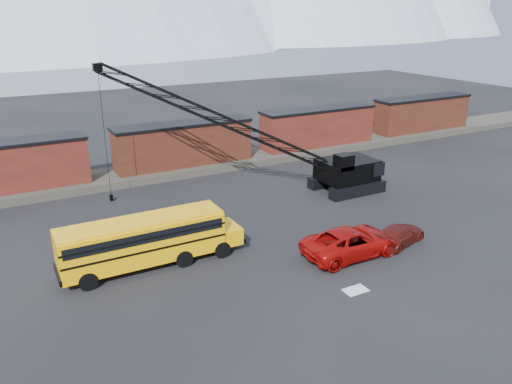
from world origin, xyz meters
TOP-DOWN VIEW (x-y plane):
  - ground at (0.00, 0.00)m, footprint 160.00×160.00m
  - gravel_berm at (0.00, 22.00)m, footprint 120.00×5.00m
  - boxcar_west_near at (-16.00, 22.00)m, footprint 13.70×3.10m
  - boxcar_mid at (0.00, 22.00)m, footprint 13.70×3.10m
  - boxcar_east_near at (16.00, 22.00)m, footprint 13.70×3.10m
  - boxcar_east_far at (32.00, 22.00)m, footprint 13.70×3.10m
  - snow_patch at (0.50, -4.00)m, footprint 1.40×0.90m
  - school_bus at (-8.98, 4.50)m, footprint 11.65×2.65m
  - red_pickup at (3.01, -0.36)m, footprint 6.71×3.12m
  - maroon_suv at (6.93, -0.59)m, footprint 5.03×3.12m
  - crawler_crane at (0.39, 13.41)m, footprint 22.34×9.70m

SIDE VIEW (x-z plane):
  - ground at x=0.00m, z-range 0.00..0.00m
  - snow_patch at x=0.50m, z-range 0.00..0.02m
  - gravel_berm at x=0.00m, z-range 0.00..0.70m
  - maroon_suv at x=6.93m, z-range 0.00..1.36m
  - red_pickup at x=3.01m, z-range 0.00..1.86m
  - school_bus at x=-8.98m, z-range 0.20..3.39m
  - boxcar_west_near at x=-16.00m, z-range 0.68..4.85m
  - boxcar_mid at x=0.00m, z-range 0.68..4.85m
  - boxcar_east_near at x=16.00m, z-range 0.68..4.85m
  - boxcar_east_far at x=32.00m, z-range 0.68..4.85m
  - crawler_crane at x=0.39m, z-range 0.86..12.36m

